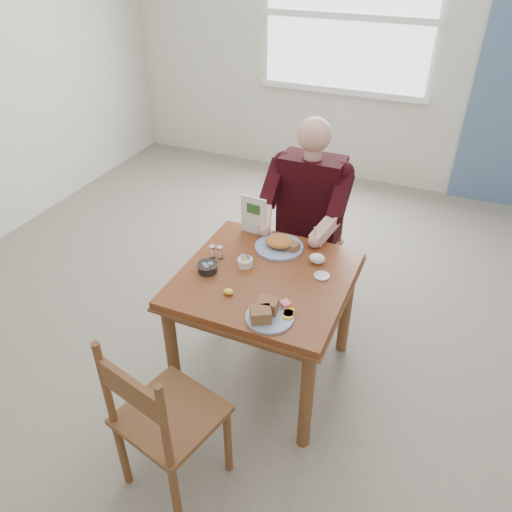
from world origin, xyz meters
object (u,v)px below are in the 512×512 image
at_px(chair_near, 163,420).
at_px(diner, 307,208).
at_px(near_plate, 268,313).
at_px(table, 265,291).
at_px(chair_far, 308,244).
at_px(far_plate, 280,244).

height_order(chair_near, diner, diner).
height_order(chair_near, near_plate, chair_near).
relative_size(table, chair_far, 0.97).
height_order(chair_near, far_plate, chair_near).
relative_size(chair_near, far_plate, 2.68).
relative_size(chair_far, chair_near, 1.00).
height_order(table, diner, diner).
xyz_separation_m(table, far_plate, (-0.02, 0.28, 0.14)).
relative_size(chair_far, far_plate, 2.68).
bearing_deg(diner, chair_near, -95.08).
relative_size(chair_near, diner, 0.69).
relative_size(near_plate, far_plate, 0.87).
distance_m(diner, near_plate, 1.03).
height_order(chair_far, far_plate, chair_far).
distance_m(diner, far_plate, 0.43).
bearing_deg(near_plate, diner, 98.01).
height_order(chair_far, near_plate, chair_far).
bearing_deg(chair_near, far_plate, 83.96).
relative_size(chair_near, near_plate, 3.06).
distance_m(chair_far, diner, 0.34).
xyz_separation_m(chair_near, diner, (0.14, 1.57, 0.33)).
distance_m(chair_near, near_plate, 0.68).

